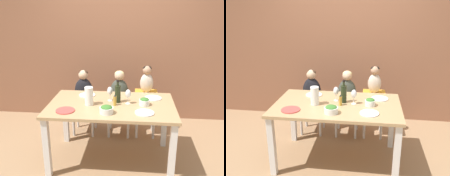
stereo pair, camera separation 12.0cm
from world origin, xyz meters
The scene contains 20 objects.
ground_plane centered at (0.00, 0.00, 0.00)m, with size 14.00×14.00×0.00m, color #9E7A56.
wall_back centered at (0.00, 1.37, 1.35)m, with size 10.00×0.06×2.70m.
dining_table centered at (0.00, 0.00, 0.67)m, with size 1.52×0.92×0.77m.
chair_far_left centered at (-0.49, 0.71, 0.39)m, with size 0.39×0.39×0.47m.
chair_far_center centered at (0.05, 0.71, 0.39)m, with size 0.39×0.39×0.47m.
chair_right_highchair centered at (0.45, 0.71, 0.54)m, with size 0.33×0.33×0.69m.
person_child_left centered at (-0.49, 0.71, 0.73)m, with size 0.27×0.17×0.54m.
person_child_center centered at (0.05, 0.71, 0.73)m, with size 0.27×0.17×0.54m.
person_baby_right centered at (0.45, 0.71, 0.90)m, with size 0.19×0.13×0.40m.
wine_bottle centered at (0.07, 0.06, 0.89)m, with size 0.07×0.07×0.28m.
paper_towel_roll centered at (-0.26, -0.05, 0.88)m, with size 0.10×0.10×0.22m.
wine_glass_near centered at (0.20, 0.03, 0.90)m, with size 0.07×0.07×0.18m.
wine_glass_far centered at (-0.03, 0.11, 0.90)m, with size 0.07×0.07×0.18m.
salad_bowl_large centered at (-0.03, -0.28, 0.82)m, with size 0.16×0.16×0.09m.
salad_bowl_small centered at (0.40, 0.00, 0.82)m, with size 0.13×0.13×0.09m.
dinner_plate_front_left centered at (-0.50, -0.26, 0.78)m, with size 0.22×0.22×0.01m.
dinner_plate_back_left centered at (-0.35, 0.27, 0.78)m, with size 0.22×0.22×0.01m.
dinner_plate_back_right centered at (0.51, 0.24, 0.78)m, with size 0.22×0.22×0.01m.
dinner_plate_front_right centered at (0.39, -0.24, 0.78)m, with size 0.22×0.22×0.01m.
condiment_bottle_hot_sauce centered at (0.04, -0.04, 0.84)m, with size 0.04×0.04×0.13m.
Camera 2 is at (0.39, -2.78, 1.90)m, focal length 40.00 mm.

